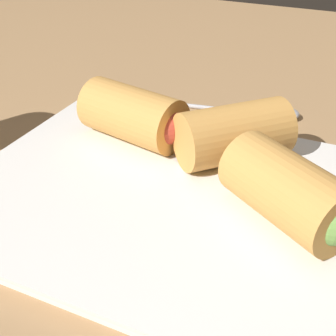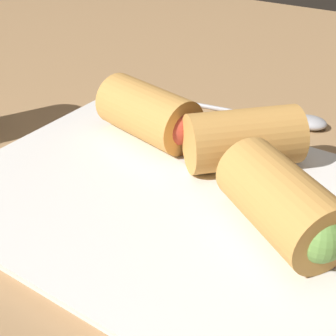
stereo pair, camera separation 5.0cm
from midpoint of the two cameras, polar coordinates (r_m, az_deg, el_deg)
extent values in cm
cube|color=#A87F54|center=(39.92, 7.90, -5.49)|extent=(180.00, 140.00, 2.00)
cube|color=white|center=(38.45, 3.73, -3.90)|extent=(32.19, 25.59, 1.20)
cube|color=white|center=(38.01, 3.77, -2.98)|extent=(33.47, 26.61, 0.30)
cylinder|color=#D19347|center=(44.36, 0.78, 6.66)|extent=(10.50, 7.05, 5.16)
sphere|color=#B23D2D|center=(41.89, 4.69, 4.92)|extent=(3.35, 3.35, 3.35)
cylinder|color=#D19347|center=(40.72, 12.67, 3.34)|extent=(10.41, 10.51, 5.16)
sphere|color=beige|center=(42.47, 17.68, 3.82)|extent=(3.35, 3.35, 3.35)
cylinder|color=#D19347|center=(33.81, 17.87, -4.07)|extent=(10.89, 9.58, 5.16)
sphere|color=#6B9E47|center=(31.62, 22.39, -7.97)|extent=(3.35, 3.35, 3.35)
cylinder|color=#B2B2B7|center=(55.22, 7.24, 7.38)|extent=(12.41, 2.53, 0.50)
ellipsoid|color=#B2B2B7|center=(53.22, 19.51, 5.17)|extent=(4.07, 3.37, 1.27)
camera|label=1|loc=(0.03, -86.11, 2.45)|focal=50.00mm
camera|label=2|loc=(0.03, 93.89, -2.45)|focal=50.00mm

